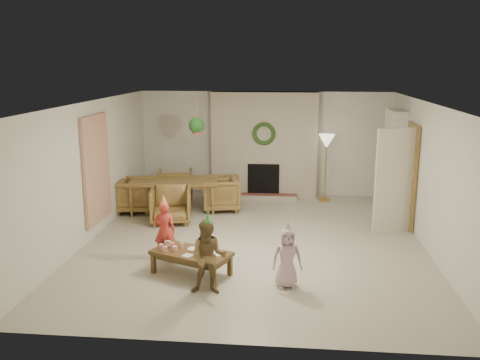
# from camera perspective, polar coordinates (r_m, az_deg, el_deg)

# --- Properties ---
(floor) EXTENTS (7.00, 7.00, 0.00)m
(floor) POSITION_cam_1_polar(r_m,az_deg,el_deg) (9.41, 1.60, -6.83)
(floor) COLOR #B7B29E
(floor) RESTS_ON ground
(ceiling) EXTENTS (7.00, 7.00, 0.00)m
(ceiling) POSITION_cam_1_polar(r_m,az_deg,el_deg) (8.87, 1.70, 8.53)
(ceiling) COLOR white
(ceiling) RESTS_ON wall_back
(wall_back) EXTENTS (7.00, 0.00, 7.00)m
(wall_back) POSITION_cam_1_polar(r_m,az_deg,el_deg) (12.49, 2.75, 4.05)
(wall_back) COLOR silver
(wall_back) RESTS_ON floor
(wall_front) EXTENTS (7.00, 0.00, 7.00)m
(wall_front) POSITION_cam_1_polar(r_m,az_deg,el_deg) (5.70, -0.79, -6.90)
(wall_front) COLOR silver
(wall_front) RESTS_ON floor
(wall_left) EXTENTS (0.00, 7.00, 7.00)m
(wall_left) POSITION_cam_1_polar(r_m,az_deg,el_deg) (9.73, -16.28, 0.97)
(wall_left) COLOR silver
(wall_left) RESTS_ON floor
(wall_right) EXTENTS (0.00, 7.00, 7.00)m
(wall_right) POSITION_cam_1_polar(r_m,az_deg,el_deg) (9.35, 20.31, 0.21)
(wall_right) COLOR silver
(wall_right) RESTS_ON floor
(fireplace_mass) EXTENTS (2.50, 0.40, 2.50)m
(fireplace_mass) POSITION_cam_1_polar(r_m,az_deg,el_deg) (12.30, 2.70, 3.91)
(fireplace_mass) COLOR #591C17
(fireplace_mass) RESTS_ON floor
(fireplace_hearth) EXTENTS (1.60, 0.30, 0.12)m
(fireplace_hearth) POSITION_cam_1_polar(r_m,az_deg,el_deg) (12.20, 2.56, -1.88)
(fireplace_hearth) COLOR maroon
(fireplace_hearth) RESTS_ON floor
(fireplace_firebox) EXTENTS (0.75, 0.12, 0.75)m
(fireplace_firebox) POSITION_cam_1_polar(r_m,az_deg,el_deg) (12.27, 2.62, 0.08)
(fireplace_firebox) COLOR black
(fireplace_firebox) RESTS_ON floor
(fireplace_wreath) EXTENTS (0.54, 0.10, 0.54)m
(fireplace_wreath) POSITION_cam_1_polar(r_m,az_deg,el_deg) (12.03, 2.66, 5.15)
(fireplace_wreath) COLOR #224419
(fireplace_wreath) RESTS_ON fireplace_mass
(floor_lamp_base) EXTENTS (0.29, 0.29, 0.03)m
(floor_lamp_base) POSITION_cam_1_polar(r_m,az_deg,el_deg) (12.28, 9.34, -2.16)
(floor_lamp_base) COLOR gold
(floor_lamp_base) RESTS_ON floor
(floor_lamp_post) EXTENTS (0.03, 0.03, 1.40)m
(floor_lamp_post) POSITION_cam_1_polar(r_m,az_deg,el_deg) (12.11, 9.47, 1.09)
(floor_lamp_post) COLOR gold
(floor_lamp_post) RESTS_ON floor
(floor_lamp_shade) EXTENTS (0.37, 0.37, 0.31)m
(floor_lamp_shade) POSITION_cam_1_polar(r_m,az_deg,el_deg) (11.99, 9.59, 4.26)
(floor_lamp_shade) COLOR beige
(floor_lamp_shade) RESTS_ON floor_lamp_post
(bookshelf_carcass) EXTENTS (0.30, 1.00, 2.20)m
(bookshelf_carcass) POSITION_cam_1_polar(r_m,az_deg,el_deg) (11.54, 16.67, 2.02)
(bookshelf_carcass) COLOR white
(bookshelf_carcass) RESTS_ON floor
(bookshelf_shelf_a) EXTENTS (0.30, 0.92, 0.03)m
(bookshelf_shelf_a) POSITION_cam_1_polar(r_m,az_deg,el_deg) (11.67, 16.37, -1.11)
(bookshelf_shelf_a) COLOR white
(bookshelf_shelf_a) RESTS_ON bookshelf_carcass
(bookshelf_shelf_b) EXTENTS (0.30, 0.92, 0.03)m
(bookshelf_shelf_b) POSITION_cam_1_polar(r_m,az_deg,el_deg) (11.59, 16.49, 0.81)
(bookshelf_shelf_b) COLOR white
(bookshelf_shelf_b) RESTS_ON bookshelf_carcass
(bookshelf_shelf_c) EXTENTS (0.30, 0.92, 0.03)m
(bookshelf_shelf_c) POSITION_cam_1_polar(r_m,az_deg,el_deg) (11.51, 16.62, 2.75)
(bookshelf_shelf_c) COLOR white
(bookshelf_shelf_c) RESTS_ON bookshelf_carcass
(bookshelf_shelf_d) EXTENTS (0.30, 0.92, 0.03)m
(bookshelf_shelf_d) POSITION_cam_1_polar(r_m,az_deg,el_deg) (11.45, 16.75, 4.72)
(bookshelf_shelf_d) COLOR white
(bookshelf_shelf_d) RESTS_ON bookshelf_carcass
(books_row_lower) EXTENTS (0.20, 0.40, 0.24)m
(books_row_lower) POSITION_cam_1_polar(r_m,az_deg,el_deg) (11.50, 16.45, -0.62)
(books_row_lower) COLOR maroon
(books_row_lower) RESTS_ON bookshelf_shelf_a
(books_row_mid) EXTENTS (0.20, 0.44, 0.24)m
(books_row_mid) POSITION_cam_1_polar(r_m,az_deg,el_deg) (11.60, 16.39, 1.54)
(books_row_mid) COLOR #295B97
(books_row_mid) RESTS_ON bookshelf_shelf_b
(books_row_upper) EXTENTS (0.20, 0.36, 0.22)m
(books_row_upper) POSITION_cam_1_polar(r_m,az_deg,el_deg) (11.39, 16.66, 3.31)
(books_row_upper) COLOR #B98627
(books_row_upper) RESTS_ON bookshelf_shelf_c
(door_frame) EXTENTS (0.05, 0.86, 2.04)m
(door_frame) POSITION_cam_1_polar(r_m,az_deg,el_deg) (10.53, 18.39, 0.43)
(door_frame) COLOR brown
(door_frame) RESTS_ON floor
(door_leaf) EXTENTS (0.77, 0.32, 2.00)m
(door_leaf) POSITION_cam_1_polar(r_m,az_deg,el_deg) (10.09, 16.74, -0.10)
(door_leaf) COLOR beige
(door_leaf) RESTS_ON floor
(curtain_panel) EXTENTS (0.06, 1.20, 2.00)m
(curtain_panel) POSITION_cam_1_polar(r_m,az_deg,el_deg) (9.89, -15.64, 1.20)
(curtain_panel) COLOR beige
(curtain_panel) RESTS_ON wall_left
(dining_table) EXTENTS (2.05, 1.36, 0.67)m
(dining_table) POSITION_cam_1_polar(r_m,az_deg,el_deg) (11.30, -7.40, -1.76)
(dining_table) COLOR brown
(dining_table) RESTS_ON floor
(dining_chair_near) EXTENTS (0.91, 0.93, 0.74)m
(dining_chair_near) POSITION_cam_1_polar(r_m,az_deg,el_deg) (10.48, -7.66, -2.73)
(dining_chair_near) COLOR brown
(dining_chair_near) RESTS_ON floor
(dining_chair_far) EXTENTS (0.91, 0.93, 0.74)m
(dining_chair_far) POSITION_cam_1_polar(r_m,az_deg,el_deg) (12.09, -7.19, -0.60)
(dining_chair_far) COLOR brown
(dining_chair_far) RESTS_ON floor
(dining_chair_left) EXTENTS (0.93, 0.91, 0.74)m
(dining_chair_left) POSITION_cam_1_polar(r_m,az_deg,el_deg) (11.37, -11.61, -1.64)
(dining_chair_left) COLOR brown
(dining_chair_left) RESTS_ON floor
(dining_chair_right) EXTENTS (0.93, 0.91, 0.74)m
(dining_chair_right) POSITION_cam_1_polar(r_m,az_deg,el_deg) (11.27, -2.11, -1.51)
(dining_chair_right) COLOR brown
(dining_chair_right) RESTS_ON floor
(hanging_plant_cord) EXTENTS (0.01, 0.01, 0.70)m
(hanging_plant_cord) POSITION_cam_1_polar(r_m,az_deg,el_deg) (10.55, -4.87, 7.30)
(hanging_plant_cord) COLOR tan
(hanging_plant_cord) RESTS_ON ceiling
(hanging_plant_pot) EXTENTS (0.16, 0.16, 0.12)m
(hanging_plant_pot) POSITION_cam_1_polar(r_m,az_deg,el_deg) (10.59, -4.84, 5.41)
(hanging_plant_pot) COLOR #AD4937
(hanging_plant_pot) RESTS_ON hanging_plant_cord
(hanging_plant_foliage) EXTENTS (0.32, 0.32, 0.32)m
(hanging_plant_foliage) POSITION_cam_1_polar(r_m,az_deg,el_deg) (10.58, -4.85, 6.06)
(hanging_plant_foliage) COLOR #194B19
(hanging_plant_foliage) RESTS_ON hanging_plant_pot
(coffee_table_top) EXTENTS (1.33, 1.01, 0.05)m
(coffee_table_top) POSITION_cam_1_polar(r_m,az_deg,el_deg) (7.95, -5.43, -8.09)
(coffee_table_top) COLOR #543D1C
(coffee_table_top) RESTS_ON floor
(coffee_table_apron) EXTENTS (1.21, 0.89, 0.07)m
(coffee_table_apron) POSITION_cam_1_polar(r_m,az_deg,el_deg) (7.97, -5.42, -8.52)
(coffee_table_apron) COLOR #543D1C
(coffee_table_apron) RESTS_ON floor
(coffee_leg_fl) EXTENTS (0.08, 0.08, 0.31)m
(coffee_leg_fl) POSITION_cam_1_polar(r_m,az_deg,el_deg) (8.13, -9.58, -9.10)
(coffee_leg_fl) COLOR #543D1C
(coffee_leg_fl) RESTS_ON floor
(coffee_leg_fr) EXTENTS (0.08, 0.08, 0.31)m
(coffee_leg_fr) POSITION_cam_1_polar(r_m,az_deg,el_deg) (7.56, -2.98, -10.70)
(coffee_leg_fr) COLOR #543D1C
(coffee_leg_fr) RESTS_ON floor
(coffee_leg_bl) EXTENTS (0.08, 0.08, 0.31)m
(coffee_leg_bl) POSITION_cam_1_polar(r_m,az_deg,el_deg) (8.49, -7.55, -8.06)
(coffee_leg_bl) COLOR #543D1C
(coffee_leg_bl) RESTS_ON floor
(coffee_leg_br) EXTENTS (0.08, 0.08, 0.31)m
(coffee_leg_br) POSITION_cam_1_polar(r_m,az_deg,el_deg) (7.94, -1.13, -9.47)
(coffee_leg_br) COLOR #543D1C
(coffee_leg_br) RESTS_ON floor
(cup_a) EXTENTS (0.08, 0.08, 0.08)m
(cup_a) POSITION_cam_1_polar(r_m,az_deg,el_deg) (8.07, -8.72, -7.32)
(cup_a) COLOR white
(cup_a) RESTS_ON coffee_table_top
(cup_b) EXTENTS (0.08, 0.08, 0.08)m
(cup_b) POSITION_cam_1_polar(r_m,az_deg,el_deg) (8.21, -7.94, -6.95)
(cup_b) COLOR white
(cup_b) RESTS_ON coffee_table_top
(cup_c) EXTENTS (0.08, 0.08, 0.08)m
(cup_c) POSITION_cam_1_polar(r_m,az_deg,el_deg) (7.98, -8.28, -7.56)
(cup_c) COLOR white
(cup_c) RESTS_ON coffee_table_top
(cup_d) EXTENTS (0.08, 0.08, 0.08)m
(cup_d) POSITION_cam_1_polar(r_m,az_deg,el_deg) (8.11, -7.50, -7.18)
(cup_d) COLOR white
(cup_d) RESTS_ON coffee_table_top
(cup_e) EXTENTS (0.08, 0.08, 0.08)m
(cup_e) POSITION_cam_1_polar(r_m,az_deg,el_deg) (7.96, -7.22, -7.58)
(cup_e) COLOR white
(cup_e) RESTS_ON coffee_table_top
(cup_f) EXTENTS (0.08, 0.08, 0.08)m
(cup_f) POSITION_cam_1_polar(r_m,az_deg,el_deg) (8.10, -6.46, -7.19)
(cup_f) COLOR white
(cup_f) RESTS_ON coffee_table_top
(plate_a) EXTENTS (0.22, 0.22, 0.01)m
(plate_a) POSITION_cam_1_polar(r_m,az_deg,el_deg) (8.05, -5.27, -7.58)
(plate_a) COLOR white
(plate_a) RESTS_ON coffee_table_top
(plate_b) EXTENTS (0.22, 0.22, 0.01)m
(plate_b) POSITION_cam_1_polar(r_m,az_deg,el_deg) (7.75, -4.40, -8.39)
(plate_b) COLOR white
(plate_b) RESTS_ON coffee_table_top
(plate_c) EXTENTS (0.22, 0.22, 0.01)m
(plate_c) POSITION_cam_1_polar(r_m,az_deg,el_deg) (7.80, -2.52, -8.21)
(plate_c) COLOR white
(plate_c) RESTS_ON coffee_table_top
(food_scoop) EXTENTS (0.08, 0.08, 0.06)m
(food_scoop) POSITION_cam_1_polar(r_m,az_deg,el_deg) (7.73, -4.40, -8.14)
(food_scoop) COLOR tan
(food_scoop) RESTS_ON plate_b
(napkin_left) EXTENTS (0.18, 0.18, 0.01)m
(napkin_left) POSITION_cam_1_polar(r_m,az_deg,el_deg) (7.79, -5.84, -8.32)
(napkin_left) COLOR #E4A8B2
(napkin_left) RESTS_ON coffee_table_top
(napkin_right) EXTENTS (0.18, 0.18, 0.01)m
(napkin_right) POSITION_cam_1_polar(r_m,az_deg,el_deg) (7.90, -2.82, -7.93)
(napkin_right) COLOR #E4A8B2
(napkin_right) RESTS_ON coffee_table_top
(child_red) EXTENTS (0.38, 0.28, 0.97)m
(child_red) POSITION_cam_1_polar(r_m,az_deg,el_deg) (8.53, -8.37, -5.62)
(child_red) COLOR red
(child_red) RESTS_ON floor
(party_hat_red) EXTENTS (0.16, 0.16, 0.18)m
(party_hat_red) POSITION_cam_1_polar(r_m,az_deg,el_deg) (8.38, -8.49, -2.19)
(party_hat_red) COLOR gold
(party_hat_red) RESTS_ON child_red
(child_plaid) EXTENTS (0.52, 0.41, 1.07)m
(child_plaid) POSITION_cam_1_polar(r_m,az_deg,el_deg) (7.24, -3.50, -8.55)
(child_plaid) COLOR #984229
(child_plaid) RESTS_ON floor
(party_hat_plaid) EXTENTS (0.16, 0.16, 0.17)m
(party_hat_plaid) POSITION_cam_1_polar(r_m,az_deg,el_deg) (7.05, -3.57, -4.22)
(party_hat_plaid) COLOR green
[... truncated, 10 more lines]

